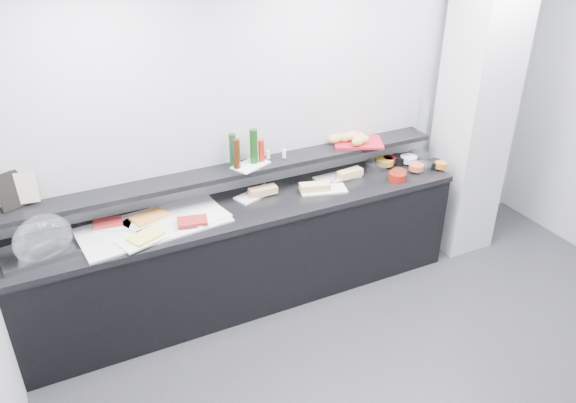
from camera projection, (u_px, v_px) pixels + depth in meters
name	position (u px, v px, depth m)	size (l,w,h in m)	color
back_wall	(308.00, 125.00, 4.68)	(5.00, 0.02, 2.70)	#A6A7AD
column	(475.00, 111.00, 4.98)	(0.50, 0.50, 2.70)	silver
buffet_cabinet	(248.00, 256.00, 4.62)	(3.60, 0.60, 0.85)	black
counter_top	(246.00, 208.00, 4.41)	(3.62, 0.62, 0.05)	black
wall_shelf	(236.00, 170.00, 4.42)	(3.60, 0.25, 0.04)	black
cloche_base	(39.00, 252.00, 3.79)	(0.49, 0.33, 0.04)	#AFB2B6
cloche_dome	(43.00, 239.00, 3.74)	(0.40, 0.26, 0.34)	white
linen_runner	(154.00, 225.00, 4.12)	(1.07, 0.50, 0.01)	silver
platter_meat_a	(113.00, 225.00, 4.10)	(0.26, 0.17, 0.01)	silver
food_meat_a	(108.00, 223.00, 4.09)	(0.21, 0.13, 0.02)	maroon
platter_salmon	(145.00, 220.00, 4.16)	(0.33, 0.22, 0.01)	silver
food_salmon	(149.00, 217.00, 4.16)	(0.25, 0.16, 0.02)	orange
platter_cheese	(142.00, 239.00, 3.93)	(0.32, 0.22, 0.01)	white
food_cheese	(146.00, 236.00, 3.93)	(0.23, 0.15, 0.02)	#DDDB56
platter_meat_b	(209.00, 217.00, 4.20)	(0.29, 0.19, 0.01)	white
food_meat_b	(192.00, 221.00, 4.11)	(0.22, 0.14, 0.02)	maroon
sandwich_plate_left	(256.00, 194.00, 4.54)	(0.35, 0.15, 0.01)	white
sandwich_food_left	(263.00, 191.00, 4.52)	(0.23, 0.09, 0.06)	tan
tongs_left	(262.00, 195.00, 4.51)	(0.01, 0.01, 0.16)	silver
sandwich_plate_mid	(323.00, 190.00, 4.61)	(0.38, 0.16, 0.01)	white
sandwich_food_mid	(315.00, 187.00, 4.58)	(0.25, 0.10, 0.06)	#E5BC78
tongs_mid	(314.00, 192.00, 4.55)	(0.01, 0.01, 0.16)	silver
sandwich_plate_right	(337.00, 177.00, 4.82)	(0.39, 0.17, 0.01)	white
sandwich_food_right	(350.00, 173.00, 4.80)	(0.22, 0.09, 0.06)	#DAB572
tongs_right	(333.00, 181.00, 4.73)	(0.01, 0.01, 0.16)	silver
bowl_glass_fruit	(376.00, 166.00, 4.96)	(0.19, 0.19, 0.07)	white
fill_glass_fruit	(385.00, 162.00, 5.00)	(0.15, 0.15, 0.05)	#C67C1B
bowl_black_jam	(399.00, 160.00, 5.07)	(0.14, 0.14, 0.07)	black
fill_black_jam	(390.00, 160.00, 5.04)	(0.12, 0.12, 0.05)	#520C0B
bowl_glass_cream	(418.00, 157.00, 5.13)	(0.19, 0.19, 0.07)	silver
fill_glass_cream	(409.00, 159.00, 5.06)	(0.15, 0.15, 0.05)	silver
bowl_red_jam	(397.00, 177.00, 4.76)	(0.15, 0.15, 0.07)	maroon
fill_red_jam	(399.00, 173.00, 4.80)	(0.12, 0.12, 0.05)	#551D0C
bowl_glass_salmon	(422.00, 167.00, 4.93)	(0.16, 0.16, 0.07)	silver
fill_glass_salmon	(416.00, 167.00, 4.91)	(0.13, 0.13, 0.05)	#DD5636
bowl_black_fruit	(434.00, 164.00, 4.98)	(0.13, 0.13, 0.07)	black
fill_black_fruit	(441.00, 165.00, 4.94)	(0.10, 0.10, 0.05)	orange
framed_print	(12.00, 190.00, 3.80)	(0.20, 0.02, 0.26)	black
print_art	(25.00, 188.00, 3.83)	(0.16, 0.00, 0.22)	tan
condiment_tray	(251.00, 165.00, 4.45)	(0.29, 0.18, 0.01)	white
bottle_green_a	(233.00, 150.00, 4.38)	(0.06, 0.06, 0.26)	#0F3A1A
bottle_brown	(237.00, 154.00, 4.33)	(0.05, 0.05, 0.24)	#331909
bottle_green_b	(254.00, 146.00, 4.41)	(0.06, 0.06, 0.28)	#0F370F
bottle_hot	(261.00, 151.00, 4.46)	(0.05, 0.05, 0.18)	#B61A0D
shaker_salt	(284.00, 154.00, 4.54)	(0.03, 0.03, 0.07)	white
shaker_pepper	(268.00, 155.00, 4.53)	(0.03, 0.03, 0.07)	silver
bread_tray	(358.00, 142.00, 4.85)	(0.41, 0.29, 0.02)	#B41325
bread_roll_nw	(335.00, 138.00, 4.79)	(0.13, 0.08, 0.08)	tan
bread_roll_n	(344.00, 137.00, 4.81)	(0.12, 0.08, 0.08)	#B29144
bread_roll_sw	(358.00, 141.00, 4.74)	(0.13, 0.08, 0.08)	tan
bread_roll_s	(361.00, 139.00, 4.77)	(0.14, 0.09, 0.08)	gold
bread_roll_midw	(359.00, 138.00, 4.80)	(0.13, 0.08, 0.08)	#CB864D
bread_roll_mide	(352.00, 136.00, 4.84)	(0.15, 0.09, 0.08)	#D58651
carafe	(423.00, 116.00, 5.01)	(0.09, 0.09, 0.30)	silver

